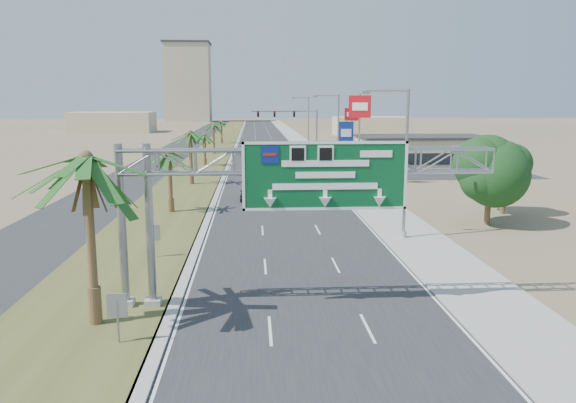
# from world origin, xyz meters

# --- Properties ---
(road) EXTENTS (12.00, 300.00, 0.02)m
(road) POSITION_xyz_m (0.00, 110.00, 0.01)
(road) COLOR #28282B
(road) RESTS_ON ground
(sidewalk_right) EXTENTS (4.00, 300.00, 0.10)m
(sidewalk_right) POSITION_xyz_m (8.50, 110.00, 0.05)
(sidewalk_right) COLOR #9E9B93
(sidewalk_right) RESTS_ON ground
(median_grass) EXTENTS (7.00, 300.00, 0.12)m
(median_grass) POSITION_xyz_m (-10.00, 110.00, 0.06)
(median_grass) COLOR #494F23
(median_grass) RESTS_ON ground
(opposing_road) EXTENTS (8.00, 300.00, 0.02)m
(opposing_road) POSITION_xyz_m (-17.00, 110.00, 0.01)
(opposing_road) COLOR #28282B
(opposing_road) RESTS_ON ground
(sign_gantry) EXTENTS (16.75, 1.24, 7.50)m
(sign_gantry) POSITION_xyz_m (-1.06, 9.93, 6.06)
(sign_gantry) COLOR gray
(sign_gantry) RESTS_ON ground
(palm_near) EXTENTS (5.70, 5.70, 8.35)m
(palm_near) POSITION_xyz_m (-9.20, 8.00, 6.93)
(palm_near) COLOR brown
(palm_near) RESTS_ON ground
(palm_row_b) EXTENTS (3.99, 3.99, 5.95)m
(palm_row_b) POSITION_xyz_m (-9.50, 32.00, 4.90)
(palm_row_b) COLOR brown
(palm_row_b) RESTS_ON ground
(palm_row_c) EXTENTS (3.99, 3.99, 6.75)m
(palm_row_c) POSITION_xyz_m (-9.50, 48.00, 5.66)
(palm_row_c) COLOR brown
(palm_row_c) RESTS_ON ground
(palm_row_d) EXTENTS (3.99, 3.99, 5.45)m
(palm_row_d) POSITION_xyz_m (-9.50, 66.00, 4.42)
(palm_row_d) COLOR brown
(palm_row_d) RESTS_ON ground
(palm_row_e) EXTENTS (3.99, 3.99, 6.15)m
(palm_row_e) POSITION_xyz_m (-9.50, 85.00, 5.09)
(palm_row_e) COLOR brown
(palm_row_e) RESTS_ON ground
(palm_row_f) EXTENTS (3.99, 3.99, 5.75)m
(palm_row_f) POSITION_xyz_m (-9.50, 110.00, 4.71)
(palm_row_f) COLOR brown
(palm_row_f) RESTS_ON ground
(streetlight_near) EXTENTS (3.27, 0.44, 10.00)m
(streetlight_near) POSITION_xyz_m (7.30, 22.00, 4.69)
(streetlight_near) COLOR gray
(streetlight_near) RESTS_ON ground
(streetlight_mid) EXTENTS (3.27, 0.44, 10.00)m
(streetlight_mid) POSITION_xyz_m (7.30, 52.00, 4.69)
(streetlight_mid) COLOR gray
(streetlight_mid) RESTS_ON ground
(streetlight_far) EXTENTS (3.27, 0.44, 10.00)m
(streetlight_far) POSITION_xyz_m (7.30, 88.00, 4.69)
(streetlight_far) COLOR gray
(streetlight_far) RESTS_ON ground
(signal_mast) EXTENTS (10.28, 0.71, 8.00)m
(signal_mast) POSITION_xyz_m (5.17, 71.97, 4.85)
(signal_mast) COLOR gray
(signal_mast) RESTS_ON ground
(store_building) EXTENTS (18.00, 10.00, 4.00)m
(store_building) POSITION_xyz_m (22.00, 66.00, 2.00)
(store_building) COLOR #C8B887
(store_building) RESTS_ON ground
(oak_near) EXTENTS (4.50, 4.50, 6.80)m
(oak_near) POSITION_xyz_m (15.00, 26.00, 4.53)
(oak_near) COLOR brown
(oak_near) RESTS_ON ground
(oak_far) EXTENTS (3.50, 3.50, 5.60)m
(oak_far) POSITION_xyz_m (18.00, 30.00, 3.82)
(oak_far) COLOR brown
(oak_far) RESTS_ON ground
(median_signback_a) EXTENTS (0.75, 0.08, 2.08)m
(median_signback_a) POSITION_xyz_m (-7.80, 6.00, 1.45)
(median_signback_a) COLOR gray
(median_signback_a) RESTS_ON ground
(median_signback_b) EXTENTS (0.75, 0.08, 2.08)m
(median_signback_b) POSITION_xyz_m (-8.50, 18.00, 1.45)
(median_signback_b) COLOR gray
(median_signback_b) RESTS_ON ground
(tower_distant) EXTENTS (20.00, 16.00, 35.00)m
(tower_distant) POSITION_xyz_m (-32.00, 250.00, 17.50)
(tower_distant) COLOR tan
(tower_distant) RESTS_ON ground
(building_distant_left) EXTENTS (24.00, 14.00, 6.00)m
(building_distant_left) POSITION_xyz_m (-45.00, 160.00, 3.00)
(building_distant_left) COLOR #C8B887
(building_distant_left) RESTS_ON ground
(building_distant_right) EXTENTS (20.00, 12.00, 5.00)m
(building_distant_right) POSITION_xyz_m (30.00, 140.00, 2.50)
(building_distant_right) COLOR #C8B887
(building_distant_right) RESTS_ON ground
(car_left_lane) EXTENTS (1.80, 4.24, 1.43)m
(car_left_lane) POSITION_xyz_m (-3.00, 37.89, 0.72)
(car_left_lane) COLOR black
(car_left_lane) RESTS_ON ground
(car_mid_lane) EXTENTS (1.46, 3.94, 1.29)m
(car_mid_lane) POSITION_xyz_m (0.64, 53.82, 0.64)
(car_mid_lane) COLOR maroon
(car_mid_lane) RESTS_ON ground
(car_right_lane) EXTENTS (2.46, 5.10, 1.40)m
(car_right_lane) POSITION_xyz_m (3.37, 78.09, 0.70)
(car_right_lane) COLOR gray
(car_right_lane) RESTS_ON ground
(car_far) EXTENTS (2.63, 5.09, 1.41)m
(car_far) POSITION_xyz_m (-0.77, 85.43, 0.71)
(car_far) COLOR black
(car_far) RESTS_ON ground
(pole_sign_red_near) EXTENTS (2.34, 1.16, 10.03)m
(pole_sign_red_near) POSITION_xyz_m (9.00, 46.62, 7.97)
(pole_sign_red_near) COLOR gray
(pole_sign_red_near) RESTS_ON ground
(pole_sign_blue) EXTENTS (2.01, 0.40, 6.72)m
(pole_sign_blue) POSITION_xyz_m (9.86, 60.61, 4.81)
(pole_sign_blue) COLOR gray
(pole_sign_blue) RESTS_ON ground
(pole_sign_red_far) EXTENTS (2.21, 0.46, 8.43)m
(pole_sign_red_far) POSITION_xyz_m (11.83, 67.37, 6.66)
(pole_sign_red_far) COLOR gray
(pole_sign_red_far) RESTS_ON ground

